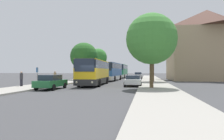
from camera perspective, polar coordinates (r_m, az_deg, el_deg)
ground_plane at (r=24.47m, az=-4.90°, el=-4.69°), size 300.00×300.00×0.00m
sidewalk_left at (r=26.98m, az=-19.54°, el=-4.10°), size 4.00×120.00×0.15m
sidewalk_right at (r=23.81m, az=11.76°, el=-4.63°), size 4.00×120.00×0.15m
building_right_background at (r=50.26m, az=23.58°, el=6.04°), size 15.33×15.58×14.75m
bus_front at (r=29.35m, az=-4.65°, el=-0.51°), size 3.07×11.30×3.29m
bus_middle at (r=42.62m, az=-0.12°, el=-0.33°), size 2.99×11.64×3.43m
bus_rear at (r=58.67m, az=2.38°, el=-0.24°), size 2.86×12.01×3.55m
parked_car_left_curb at (r=23.38m, az=-15.63°, el=-2.99°), size 2.02×4.66×1.50m
parked_car_right_near at (r=27.52m, az=5.49°, el=-2.71°), size 2.24×4.67×1.33m
parked_car_right_far at (r=53.68m, az=6.84°, el=-1.39°), size 2.15×4.69×1.56m
bus_stop_sign at (r=28.13m, az=-18.97°, el=-0.97°), size 0.08×0.45×2.22m
pedestrian_waiting_near at (r=30.88m, az=-14.67°, el=-1.86°), size 0.36×0.36×1.73m
pedestrian_waiting_far at (r=27.20m, az=-22.59°, el=-2.09°), size 0.36×0.36×1.71m
tree_left_near at (r=43.83m, az=-7.35°, el=3.57°), size 5.44×5.44×7.38m
tree_left_far at (r=59.79m, az=-3.62°, el=3.31°), size 4.79×4.79×7.86m
tree_right_near at (r=23.46m, az=10.27°, el=7.99°), size 5.36×5.36×7.80m
tree_right_mid at (r=37.03m, az=10.62°, el=7.08°), size 5.35×5.35×9.16m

